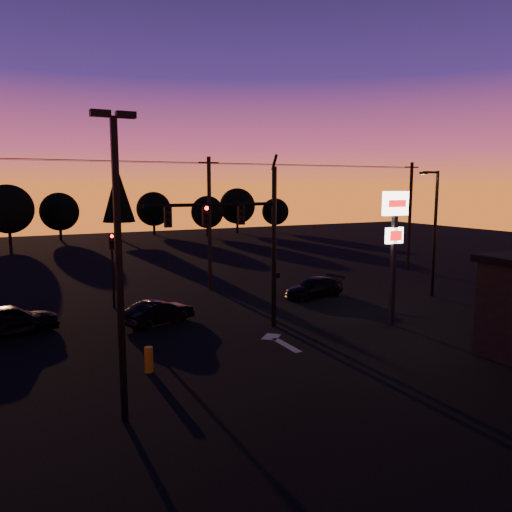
# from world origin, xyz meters

# --- Properties ---
(ground) EXTENTS (120.00, 120.00, 0.00)m
(ground) POSITION_xyz_m (0.00, 0.00, 0.00)
(ground) COLOR black
(ground) RESTS_ON ground
(lane_arrow) EXTENTS (1.20, 3.10, 0.01)m
(lane_arrow) POSITION_xyz_m (0.50, 1.67, 0.01)
(lane_arrow) COLOR beige
(lane_arrow) RESTS_ON ground
(traffic_signal_mast) EXTENTS (6.79, 0.52, 8.58)m
(traffic_signal_mast) POSITION_xyz_m (-0.10, 3.99, 4.94)
(traffic_signal_mast) COLOR black
(traffic_signal_mast) RESTS_ON ground
(secondary_signal) EXTENTS (0.30, 0.31, 4.35)m
(secondary_signal) POSITION_xyz_m (-5.00, 11.49, 2.86)
(secondary_signal) COLOR black
(secondary_signal) RESTS_ON ground
(parking_lot_light) EXTENTS (1.25, 0.30, 9.14)m
(parking_lot_light) POSITION_xyz_m (-7.50, -3.00, 5.27)
(parking_lot_light) COLOR black
(parking_lot_light) RESTS_ON ground
(pylon_sign) EXTENTS (1.50, 0.28, 6.80)m
(pylon_sign) POSITION_xyz_m (7.00, 1.50, 4.91)
(pylon_sign) COLOR black
(pylon_sign) RESTS_ON ground
(streetlight) EXTENTS (1.55, 0.35, 8.00)m
(streetlight) POSITION_xyz_m (13.91, 5.50, 4.42)
(streetlight) COLOR black
(streetlight) RESTS_ON ground
(utility_pole_1) EXTENTS (1.40, 0.26, 9.00)m
(utility_pole_1) POSITION_xyz_m (2.00, 14.00, 4.59)
(utility_pole_1) COLOR black
(utility_pole_1) RESTS_ON ground
(utility_pole_2) EXTENTS (1.40, 0.26, 9.00)m
(utility_pole_2) POSITION_xyz_m (20.00, 14.00, 4.59)
(utility_pole_2) COLOR black
(utility_pole_2) RESTS_ON ground
(power_wires) EXTENTS (36.00, 1.22, 0.07)m
(power_wires) POSITION_xyz_m (2.00, 14.00, 8.57)
(power_wires) COLOR black
(power_wires) RESTS_ON ground
(bollard) EXTENTS (0.33, 0.33, 0.99)m
(bollard) POSITION_xyz_m (-5.81, 0.57, 0.49)
(bollard) COLOR #A9700A
(bollard) RESTS_ON ground
(tree_2) EXTENTS (5.77, 5.78, 7.26)m
(tree_2) POSITION_xyz_m (-10.00, 48.00, 4.37)
(tree_2) COLOR black
(tree_2) RESTS_ON ground
(tree_3) EXTENTS (4.95, 4.95, 6.22)m
(tree_3) POSITION_xyz_m (-4.00, 52.00, 3.75)
(tree_3) COLOR black
(tree_3) RESTS_ON ground
(tree_4) EXTENTS (4.18, 4.18, 9.50)m
(tree_4) POSITION_xyz_m (3.00, 49.00, 5.93)
(tree_4) COLOR black
(tree_4) RESTS_ON ground
(tree_5) EXTENTS (4.95, 4.95, 6.22)m
(tree_5) POSITION_xyz_m (9.00, 54.00, 3.75)
(tree_5) COLOR black
(tree_5) RESTS_ON ground
(tree_6) EXTENTS (4.54, 4.54, 5.71)m
(tree_6) POSITION_xyz_m (15.00, 48.00, 3.43)
(tree_6) COLOR black
(tree_6) RESTS_ON ground
(tree_7) EXTENTS (5.36, 5.36, 6.74)m
(tree_7) POSITION_xyz_m (21.00, 51.00, 4.06)
(tree_7) COLOR black
(tree_7) RESTS_ON ground
(tree_8) EXTENTS (4.12, 4.12, 5.19)m
(tree_8) POSITION_xyz_m (27.00, 50.00, 3.12)
(tree_8) COLOR black
(tree_8) RESTS_ON ground
(car_left) EXTENTS (4.76, 2.77, 1.52)m
(car_left) POSITION_xyz_m (-10.52, 8.16, 0.76)
(car_left) COLOR black
(car_left) RESTS_ON ground
(car_mid) EXTENTS (3.98, 2.56, 1.24)m
(car_mid) POSITION_xyz_m (-3.61, 7.00, 0.62)
(car_mid) COLOR black
(car_mid) RESTS_ON ground
(car_right) EXTENTS (4.47, 2.48, 1.23)m
(car_right) POSITION_xyz_m (7.07, 8.73, 0.61)
(car_right) COLOR black
(car_right) RESTS_ON ground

